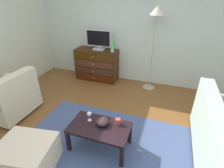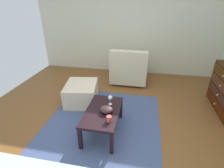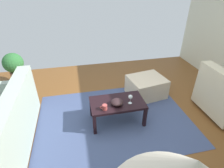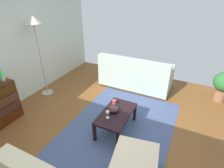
{
  "view_description": "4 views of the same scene",
  "coord_description": "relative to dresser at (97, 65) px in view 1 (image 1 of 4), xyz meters",
  "views": [
    {
      "loc": [
        0.96,
        -1.88,
        2.1
      ],
      "look_at": [
        0.25,
        0.12,
        0.97
      ],
      "focal_mm": 27.43,
      "sensor_mm": 36.0,
      "label": 1
    },
    {
      "loc": [
        2.25,
        0.41,
        1.91
      ],
      "look_at": [
        -0.08,
        -0.05,
        0.74
      ],
      "focal_mm": 27.77,
      "sensor_mm": 36.0,
      "label": 2
    },
    {
      "loc": [
        0.74,
        2.11,
        2.12
      ],
      "look_at": [
        0.25,
        -0.11,
        0.77
      ],
      "focal_mm": 28.52,
      "sensor_mm": 36.0,
      "label": 3
    },
    {
      "loc": [
        -2.19,
        -1.21,
        2.42
      ],
      "look_at": [
        0.18,
        -0.05,
        0.95
      ],
      "focal_mm": 28.67,
      "sensor_mm": 36.0,
      "label": 4
    }
  ],
  "objects": [
    {
      "name": "armchair",
      "position": [
        -0.92,
        -1.98,
        -0.06
      ],
      "size": [
        0.8,
        0.86,
        0.86
      ],
      "color": "#332319",
      "rests_on": "ground_plane"
    },
    {
      "name": "bowl_decorative",
      "position": [
        1.02,
        -2.11,
        0.03
      ],
      "size": [
        0.2,
        0.2,
        0.09
      ],
      "primitive_type": "ellipsoid",
      "color": "#301E21",
      "rests_on": "coffee_table"
    },
    {
      "name": "dresser",
      "position": [
        0.0,
        0.0,
        0.0
      ],
      "size": [
        1.1,
        0.49,
        0.82
      ],
      "color": "#3E1F0D",
      "rests_on": "ground_plane"
    },
    {
      "name": "mug",
      "position": [
        1.24,
        -2.03,
        0.03
      ],
      "size": [
        0.11,
        0.08,
        0.08
      ],
      "color": "#AC4644",
      "rests_on": "coffee_table"
    },
    {
      "name": "coffee_table",
      "position": [
        1.0,
        -2.17,
        -0.07
      ],
      "size": [
        0.88,
        0.5,
        0.39
      ],
      "color": "black",
      "rests_on": "ground_plane"
    },
    {
      "name": "wall_accent_rear",
      "position": [
        0.84,
        0.31,
        0.9
      ],
      "size": [
        5.54,
        0.12,
        2.62
      ],
      "primitive_type": "cube",
      "color": "beige",
      "rests_on": "ground_plane"
    },
    {
      "name": "standing_lamp",
      "position": [
        1.42,
        -0.05,
        1.21
      ],
      "size": [
        0.32,
        0.32,
        1.89
      ],
      "color": "#A59E8C",
      "rests_on": "ground_plane"
    },
    {
      "name": "area_rug",
      "position": [
        1.04,
        -2.22,
        -0.41
      ],
      "size": [
        2.6,
        1.9,
        0.01
      ],
      "primitive_type": "cube",
      "color": "#415078",
      "rests_on": "ground_plane"
    },
    {
      "name": "ground_plane",
      "position": [
        0.84,
        -2.02,
        -0.44
      ],
      "size": [
        5.54,
        5.15,
        0.05
      ],
      "primitive_type": "cube",
      "color": "brown"
    },
    {
      "name": "ottoman",
      "position": [
        0.23,
        -2.81,
        -0.21
      ],
      "size": [
        0.79,
        0.71,
        0.4
      ],
      "primitive_type": "cube",
      "rotation": [
        0.0,
        0.0,
        0.16
      ],
      "color": "beige",
      "rests_on": "ground_plane"
    },
    {
      "name": "tv",
      "position": [
        0.07,
        0.02,
        0.67
      ],
      "size": [
        0.65,
        0.18,
        0.5
      ],
      "color": "silver",
      "rests_on": "dresser"
    },
    {
      "name": "lava_lamp",
      "position": [
        0.45,
        -0.04,
        0.56
      ],
      "size": [
        0.09,
        0.09,
        0.33
      ],
      "color": "#B7B7BC",
      "rests_on": "dresser"
    },
    {
      "name": "wine_glass",
      "position": [
        0.81,
        -2.1,
        0.1
      ],
      "size": [
        0.07,
        0.07,
        0.16
      ],
      "color": "silver",
      "rests_on": "coffee_table"
    }
  ]
}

